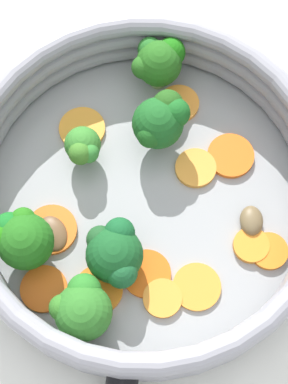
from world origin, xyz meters
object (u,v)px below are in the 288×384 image
skillet (144,200)px  carrot_slice_6 (231,156)px  broccoli_floret_0 (161,121)px  broccoli_floret_5 (82,307)px  carrot_slice_0 (52,230)px  carrot_slice_11 (162,298)px  broccoli_floret_2 (115,253)px  carrot_slice_3 (251,245)px  carrot_slice_8 (179,104)px  carrot_slice_1 (99,289)px  mushroom_piece_1 (251,221)px  broccoli_floret_4 (158,61)px  carrot_slice_2 (82,129)px  broccoli_floret_1 (21,238)px  carrot_slice_7 (196,168)px  carrot_slice_9 (44,289)px  carrot_slice_10 (269,251)px  broccoli_floret_3 (83,147)px  carrot_slice_4 (146,274)px  mushroom_piece_0 (52,234)px  carrot_slice_5 (197,287)px

skillet → carrot_slice_6: (-0.05, 0.07, 0.01)m
broccoli_floret_0 → broccoli_floret_5: (0.16, -0.04, -0.01)m
carrot_slice_0 → carrot_slice_11: same height
carrot_slice_0 → broccoli_floret_2: 0.07m
carrot_slice_3 → carrot_slice_8: same height
carrot_slice_0 → carrot_slice_11: size_ratio=1.35×
carrot_slice_1 → carrot_slice_0: bearing=-134.7°
carrot_slice_1 → mushroom_piece_1: bearing=121.0°
skillet → broccoli_floret_4: size_ratio=5.41×
skillet → carrot_slice_11: carrot_slice_11 is taller
carrot_slice_2 → broccoli_floret_1: size_ratio=0.75×
broccoli_floret_5 → broccoli_floret_0: bearing=165.1°
carrot_slice_7 → carrot_slice_9: bearing=-43.4°
carrot_slice_10 → broccoli_floret_3: bearing=-112.1°
carrot_slice_1 → carrot_slice_7: 0.14m
skillet → broccoli_floret_5: bearing=-19.0°
carrot_slice_0 → broccoli_floret_1: 0.04m
carrot_slice_4 → carrot_slice_6: carrot_slice_6 is taller
carrot_slice_0 → carrot_slice_6: same height
broccoli_floret_0 → broccoli_floret_5: bearing=-14.9°
carrot_slice_8 → mushroom_piece_0: 0.17m
carrot_slice_0 → carrot_slice_7: bearing=121.0°
broccoli_floret_1 → broccoli_floret_3: bearing=157.9°
carrot_slice_9 → carrot_slice_10: same height
broccoli_floret_0 → broccoli_floret_5: size_ratio=1.07×
carrot_slice_3 → carrot_slice_5: size_ratio=0.76×
carrot_slice_1 → carrot_slice_4: 0.04m
carrot_slice_10 → broccoli_floret_3: broccoli_floret_3 is taller
carrot_slice_4 → broccoli_floret_3: broccoli_floret_3 is taller
carrot_slice_9 → broccoli_floret_4: bearing=160.8°
broccoli_floret_1 → carrot_slice_5: bearing=83.6°
carrot_slice_2 → broccoli_floret_5: (0.16, 0.03, 0.03)m
carrot_slice_10 → broccoli_floret_1: (0.02, -0.20, 0.03)m
carrot_slice_10 → carrot_slice_9: bearing=-73.7°
broccoli_floret_3 → skillet: bearing=60.9°
broccoli_floret_3 → mushroom_piece_1: 0.16m
carrot_slice_7 → broccoli_floret_3: bearing=-89.5°
carrot_slice_1 → carrot_slice_3: (-0.05, 0.12, -0.00)m
carrot_slice_7 → mushroom_piece_0: (0.07, -0.11, 0.00)m
carrot_slice_4 → mushroom_piece_0: size_ratio=1.26×
carrot_slice_10 → carrot_slice_7: bearing=-135.1°
broccoli_floret_5 → skillet: bearing=161.0°
carrot_slice_7 → mushroom_piece_1: mushroom_piece_1 is taller
carrot_slice_0 → mushroom_piece_1: (-0.03, 0.17, 0.00)m
carrot_slice_2 → carrot_slice_7: bearing=75.6°
carrot_slice_5 → broccoli_floret_3: size_ratio=1.02×
skillet → carrot_slice_0: size_ratio=6.65×
carrot_slice_4 → carrot_slice_1: bearing=-64.6°
carrot_slice_5 → carrot_slice_11: carrot_slice_11 is taller
skillet → broccoli_floret_0: 0.07m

